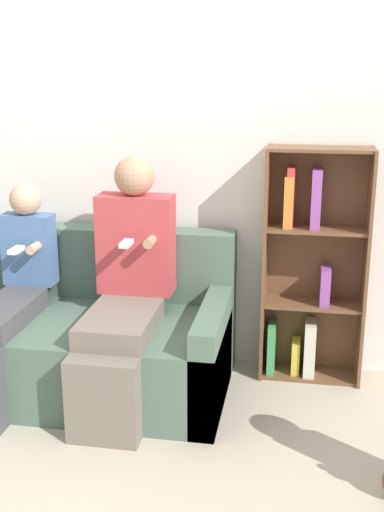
% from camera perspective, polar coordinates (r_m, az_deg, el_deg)
% --- Properties ---
extents(ground_plane, '(14.00, 14.00, 0.00)m').
position_cam_1_polar(ground_plane, '(3.27, -8.06, -15.94)').
color(ground_plane, '#B2A893').
extents(back_wall, '(10.00, 0.06, 2.55)m').
position_cam_1_polar(back_wall, '(3.80, -3.98, 9.31)').
color(back_wall, silver).
rests_on(back_wall, ground_plane).
extents(couch, '(1.70, 0.91, 0.84)m').
position_cam_1_polar(couch, '(3.70, -10.18, -7.11)').
color(couch, '#4C6656').
rests_on(couch, ground_plane).
extents(adult_seated, '(0.41, 0.85, 1.29)m').
position_cam_1_polar(adult_seated, '(3.38, -5.85, -2.30)').
color(adult_seated, '#70665B').
rests_on(adult_seated, ground_plane).
extents(child_seated, '(0.29, 0.85, 1.12)m').
position_cam_1_polar(child_seated, '(3.59, -15.93, -3.42)').
color(child_seated, '#47474C').
rests_on(child_seated, ground_plane).
extents(bookshelf, '(0.57, 0.25, 1.33)m').
position_cam_1_polar(bookshelf, '(3.69, 10.46, -1.22)').
color(bookshelf, brown).
rests_on(bookshelf, ground_plane).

